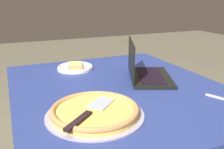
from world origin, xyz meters
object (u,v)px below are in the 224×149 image
(dining_table, at_px, (118,99))
(laptop, at_px, (144,71))
(pizza_plate, at_px, (75,67))
(pizza_tray, at_px, (95,111))

(dining_table, xyz_separation_m, laptop, (-0.05, 0.18, 0.12))
(dining_table, height_order, pizza_plate, pizza_plate)
(pizza_plate, bearing_deg, dining_table, 17.28)
(pizza_plate, relative_size, pizza_tray, 0.58)
(laptop, xyz_separation_m, pizza_plate, (-0.33, -0.30, -0.03))
(dining_table, height_order, laptop, laptop)
(pizza_plate, bearing_deg, laptop, 42.22)
(dining_table, bearing_deg, pizza_plate, -162.72)
(pizza_tray, bearing_deg, dining_table, 140.30)
(laptop, relative_size, pizza_tray, 1.07)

